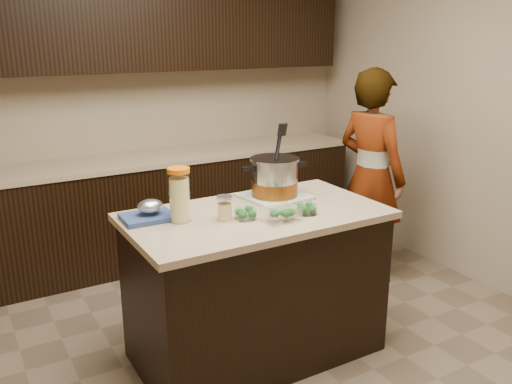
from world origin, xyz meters
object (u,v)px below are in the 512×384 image
Objects in this scene: lemonade_pitcher at (180,197)px; person at (371,176)px; stock_pot at (275,179)px; island at (256,284)px.

lemonade_pitcher is 0.18× the size of person.
stock_pot is at bearing 8.64° from lemonade_pitcher.
island is at bearing -133.28° from stock_pot.
island is 3.46× the size of stock_pot.
lemonade_pitcher is at bearing 94.22° from person.
person is at bearing 21.14° from island.
island is 0.89× the size of person.
stock_pot is 0.26× the size of person.
stock_pot is 0.67m from lemonade_pitcher.
stock_pot is at bearing 97.32° from person.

